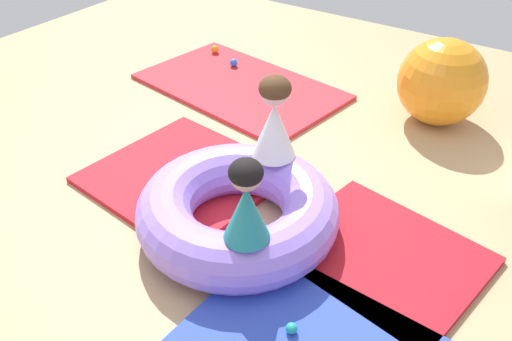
# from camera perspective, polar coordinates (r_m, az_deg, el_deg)

# --- Properties ---
(ground_plane) EXTENTS (8.00, 8.00, 0.00)m
(ground_plane) POSITION_cam_1_polar(r_m,az_deg,el_deg) (3.42, -4.11, -6.02)
(ground_plane) COLOR tan
(gym_mat_center_rear) EXTENTS (2.01, 1.38, 0.04)m
(gym_mat_center_rear) POSITION_cam_1_polar(r_m,az_deg,el_deg) (5.04, -1.76, 9.00)
(gym_mat_center_rear) COLOR red
(gym_mat_center_rear) RESTS_ON ground
(gym_mat_near_left) EXTENTS (1.33, 1.27, 0.04)m
(gym_mat_near_left) POSITION_cam_1_polar(r_m,az_deg,el_deg) (3.84, -7.78, -0.60)
(gym_mat_near_left) COLOR red
(gym_mat_near_left) RESTS_ON ground
(gym_mat_front) EXTENTS (1.25, 1.12, 0.04)m
(gym_mat_front) POSITION_cam_1_polar(r_m,az_deg,el_deg) (3.28, 13.33, -8.84)
(gym_mat_front) COLOR #B21923
(gym_mat_front) RESTS_ON ground
(inflatable_cushion) EXTENTS (1.25, 1.25, 0.35)m
(inflatable_cushion) POSITION_cam_1_polar(r_m,az_deg,el_deg) (3.26, -1.98, -4.33)
(inflatable_cushion) COLOR #9975EA
(inflatable_cushion) RESTS_ON ground
(child_in_teal) EXTENTS (0.31, 0.31, 0.49)m
(child_in_teal) POSITION_cam_1_polar(r_m,az_deg,el_deg) (2.68, -1.05, -3.35)
(child_in_teal) COLOR teal
(child_in_teal) RESTS_ON inflatable_cushion
(child_in_white) EXTENTS (0.37, 0.37, 0.55)m
(child_in_white) POSITION_cam_1_polar(r_m,az_deg,el_deg) (3.31, 1.99, 5.63)
(child_in_white) COLOR white
(child_in_white) RESTS_ON inflatable_cushion
(play_ball_red) EXTENTS (0.09, 0.09, 0.09)m
(play_ball_red) POSITION_cam_1_polar(r_m,az_deg,el_deg) (3.62, -4.44, -1.73)
(play_ball_red) COLOR red
(play_ball_red) RESTS_ON gym_mat_near_left
(play_ball_blue) EXTENTS (0.08, 0.08, 0.08)m
(play_ball_blue) POSITION_cam_1_polar(r_m,az_deg,el_deg) (5.38, -2.41, 11.49)
(play_ball_blue) COLOR blue
(play_ball_blue) RESTS_ON gym_mat_center_rear
(play_ball_teal) EXTENTS (0.06, 0.06, 0.06)m
(play_ball_teal) POSITION_cam_1_polar(r_m,az_deg,el_deg) (2.79, 3.84, -16.55)
(play_ball_teal) COLOR teal
(play_ball_teal) RESTS_ON gym_mat_far_right
(play_ball_orange) EXTENTS (0.08, 0.08, 0.08)m
(play_ball_orange) POSITION_cam_1_polar(r_m,az_deg,el_deg) (5.71, -4.44, 12.87)
(play_ball_orange) COLOR orange
(play_ball_orange) RESTS_ON gym_mat_center_rear
(exercise_ball_large) EXTENTS (0.71, 0.71, 0.71)m
(exercise_ball_large) POSITION_cam_1_polar(r_m,az_deg,el_deg) (4.61, 19.32, 8.97)
(exercise_ball_large) COLOR orange
(exercise_ball_large) RESTS_ON ground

